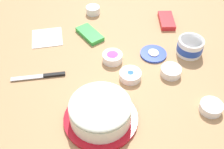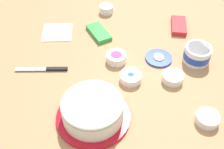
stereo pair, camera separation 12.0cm
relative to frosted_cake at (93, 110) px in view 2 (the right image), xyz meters
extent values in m
plane|color=tan|center=(0.30, -0.13, -0.05)|extent=(1.54, 1.54, 0.00)
cylinder|color=red|center=(0.00, 0.00, -0.04)|extent=(0.28, 0.28, 0.01)
cylinder|color=brown|center=(0.00, 0.00, -0.01)|extent=(0.21, 0.21, 0.06)
cylinder|color=white|center=(0.00, 0.00, 0.00)|extent=(0.23, 0.23, 0.07)
ellipsoid|color=white|center=(0.00, 0.00, 0.04)|extent=(0.23, 0.23, 0.04)
cylinder|color=white|center=(0.29, -0.48, -0.01)|extent=(0.12, 0.12, 0.08)
cylinder|color=#2347B2|center=(0.29, -0.48, -0.02)|extent=(0.12, 0.12, 0.03)
cylinder|color=white|center=(0.29, -0.48, 0.02)|extent=(0.10, 0.10, 0.01)
cylinder|color=#233DAD|center=(0.32, -0.31, -0.05)|extent=(0.13, 0.13, 0.01)
ellipsoid|color=white|center=(0.32, -0.31, -0.04)|extent=(0.06, 0.05, 0.01)
cube|color=silver|center=(0.28, 0.28, -0.04)|extent=(0.03, 0.14, 0.00)
cube|color=black|center=(0.28, 0.16, -0.04)|extent=(0.02, 0.10, 0.01)
cylinder|color=white|center=(0.32, -0.11, -0.03)|extent=(0.09, 0.09, 0.04)
cylinder|color=#B251C6|center=(0.32, -0.11, -0.02)|extent=(0.08, 0.08, 0.01)
ellipsoid|color=#B251C6|center=(0.32, -0.11, -0.02)|extent=(0.06, 0.06, 0.02)
cylinder|color=white|center=(0.18, -0.35, -0.03)|extent=(0.09, 0.09, 0.04)
cylinder|color=yellow|center=(0.18, -0.35, -0.03)|extent=(0.08, 0.08, 0.01)
ellipsoid|color=yellow|center=(0.18, -0.35, -0.03)|extent=(0.06, 0.06, 0.02)
cylinder|color=white|center=(0.19, -0.17, -0.03)|extent=(0.09, 0.09, 0.03)
cylinder|color=blue|center=(0.19, -0.17, -0.03)|extent=(0.08, 0.08, 0.01)
ellipsoid|color=blue|center=(0.19, -0.17, -0.02)|extent=(0.07, 0.07, 0.02)
cylinder|color=white|center=(0.72, -0.09, -0.03)|extent=(0.08, 0.08, 0.04)
cylinder|color=pink|center=(0.72, -0.09, -0.03)|extent=(0.06, 0.06, 0.01)
ellipsoid|color=pink|center=(0.72, -0.09, -0.02)|extent=(0.05, 0.05, 0.02)
cylinder|color=white|center=(-0.05, -0.43, -0.03)|extent=(0.09, 0.09, 0.03)
cylinder|color=green|center=(-0.05, -0.43, -0.04)|extent=(0.08, 0.08, 0.01)
ellipsoid|color=green|center=(-0.05, -0.43, -0.03)|extent=(0.06, 0.06, 0.02)
cube|color=green|center=(0.52, -0.04, -0.04)|extent=(0.17, 0.13, 0.02)
cube|color=red|center=(0.55, -0.46, -0.04)|extent=(0.16, 0.10, 0.03)
cube|color=white|center=(0.55, 0.17, -0.05)|extent=(0.15, 0.15, 0.01)
camera|label=1|loc=(-0.62, 0.09, 0.84)|focal=45.06mm
camera|label=2|loc=(-0.64, -0.03, 0.84)|focal=45.06mm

